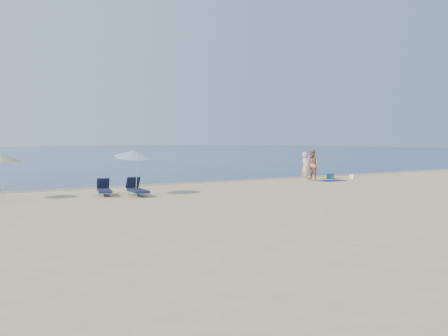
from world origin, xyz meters
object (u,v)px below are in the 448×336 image
object	(u,v)px
person_left	(305,167)
blue_cooler	(330,176)
person_right	(312,165)
umbrella_near	(133,154)

from	to	relation	value
person_left	blue_cooler	size ratio (longest dim) A/B	3.78
person_right	person_left	bearing A→B (deg)	-62.57
blue_cooler	person_right	bearing A→B (deg)	162.35
person_left	person_right	world-z (taller)	person_right
person_left	blue_cooler	xyz separation A→B (m)	(2.94, 0.82, -0.71)
person_right	umbrella_near	distance (m)	13.63
person_left	umbrella_near	distance (m)	12.35
person_left	person_right	size ratio (longest dim) A/B	0.92
person_left	blue_cooler	world-z (taller)	person_left
person_right	blue_cooler	bearing A→B (deg)	94.76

